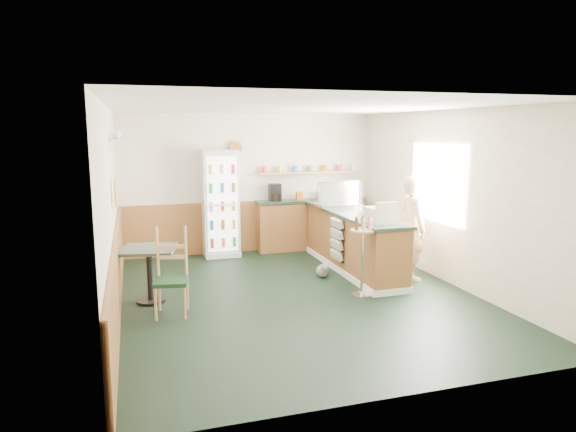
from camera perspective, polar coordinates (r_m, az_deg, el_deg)
name	(u,v)px	position (r m, az deg, el deg)	size (l,w,h in m)	color
ground	(297,296)	(7.57, 1.00, -8.86)	(6.00, 6.00, 0.00)	black
room_envelope	(268,187)	(7.87, -2.18, 3.22)	(5.04, 6.02, 2.72)	white
service_counter	(352,244)	(8.89, 7.18, -3.07)	(0.68, 3.01, 1.01)	#9B6032
back_counter	(310,222)	(10.39, 2.49, -0.68)	(2.24, 0.42, 1.69)	#9B6032
drinks_fridge	(221,204)	(9.81, -7.50, 1.38)	(0.67, 0.55, 2.02)	silver
display_case	(338,194)	(9.37, 5.60, 2.41)	(0.79, 0.41, 0.45)	silver
cash_register	(381,215)	(7.87, 10.29, 0.12)	(0.39, 0.41, 0.23)	beige
shopkeeper	(413,228)	(8.47, 13.67, -1.28)	(0.56, 0.40, 1.68)	tan
condiment_stand	(363,246)	(7.48, 8.30, -3.32)	(0.37, 0.37, 1.14)	silver
newspaper_rack	(337,240)	(8.59, 5.44, -2.66)	(0.09, 0.44, 0.70)	black
cafe_table	(149,264)	(7.41, -15.15, -5.17)	(0.84, 0.84, 0.78)	black
cafe_chair	(170,269)	(6.91, -12.95, -5.76)	(0.50, 0.50, 1.14)	black
dog_doorstop	(323,270)	(8.47, 3.91, -6.04)	(0.21, 0.27, 0.25)	gray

